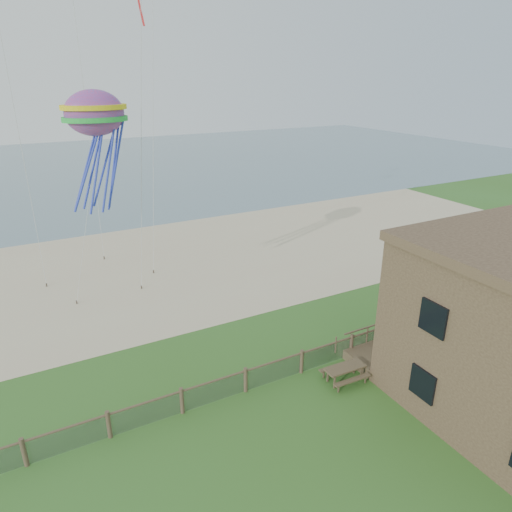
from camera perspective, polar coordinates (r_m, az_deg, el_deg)
name	(u,v)px	position (r m, az deg, el deg)	size (l,w,h in m)	color
ground	(324,490)	(17.86, 8.50, -26.93)	(160.00, 160.00, 0.00)	#376322
sand_beach	(148,269)	(34.75, -13.31, -1.55)	(72.00, 20.00, 0.02)	#C8B190
ocean	(69,169)	(76.73, -22.32, 10.02)	(160.00, 68.00, 0.02)	slate
chainlink_fence	(246,381)	(21.24, -1.31, -15.37)	(36.20, 0.20, 1.25)	#4C3D2A
motel_deck	(461,327)	(28.20, 24.27, -8.12)	(15.00, 2.00, 0.50)	brown
picnic_table	(345,373)	(22.34, 11.03, -14.16)	(1.95, 1.47, 0.82)	brown
octopus_kite	(99,148)	(25.33, -19.05, 12.67)	(3.23, 2.28, 6.65)	#FF2851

